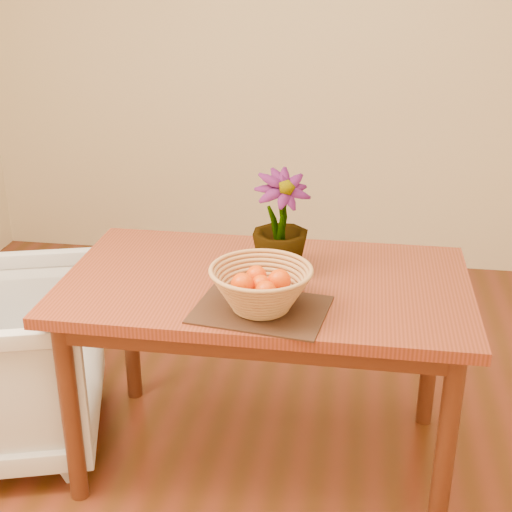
# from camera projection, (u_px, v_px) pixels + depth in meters

# --- Properties ---
(floor) EXTENTS (4.50, 4.50, 0.00)m
(floor) POSITION_uv_depth(u_px,v_px,m) (252.00, 510.00, 2.48)
(floor) COLOR maroon
(floor) RESTS_ON ground
(wall_back) EXTENTS (4.00, 0.02, 2.70)m
(wall_back) POSITION_uv_depth(u_px,v_px,m) (315.00, 38.00, 4.00)
(wall_back) COLOR #FCEAC0
(wall_back) RESTS_ON floor
(table) EXTENTS (1.40, 0.80, 0.75)m
(table) POSITION_uv_depth(u_px,v_px,m) (265.00, 302.00, 2.49)
(table) COLOR maroon
(table) RESTS_ON floor
(placemat) EXTENTS (0.45, 0.36, 0.01)m
(placemat) POSITION_uv_depth(u_px,v_px,m) (261.00, 309.00, 2.24)
(placemat) COLOR #381D14
(placemat) RESTS_ON table
(wicker_basket) EXTENTS (0.32, 0.32, 0.13)m
(wicker_basket) POSITION_uv_depth(u_px,v_px,m) (261.00, 290.00, 2.22)
(wicker_basket) COLOR tan
(wicker_basket) RESTS_ON placemat
(orange_pile) EXTENTS (0.18, 0.18, 0.07)m
(orange_pile) POSITION_uv_depth(u_px,v_px,m) (261.00, 283.00, 2.21)
(orange_pile) COLOR #FF4704
(orange_pile) RESTS_ON wicker_basket
(potted_plant) EXTENTS (0.27, 0.27, 0.36)m
(potted_plant) POSITION_uv_depth(u_px,v_px,m) (281.00, 223.00, 2.46)
(potted_plant) COLOR #164915
(potted_plant) RESTS_ON table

